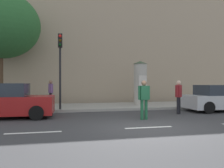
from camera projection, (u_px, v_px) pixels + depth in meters
ground_plane at (149, 127)px, 8.49m from camera, size 80.00×80.00×0.00m
sidewalk_curb at (109, 106)px, 15.31m from camera, size 36.00×4.00×0.15m
lane_markings at (149, 127)px, 8.49m from camera, size 25.80×0.16×0.01m
building_backdrop at (97, 41)px, 20.16m from camera, size 36.00×5.00×10.43m
traffic_light at (60, 59)px, 12.89m from camera, size 0.24×0.45×4.17m
poster_column at (140, 83)px, 15.72m from camera, size 0.98×0.98×2.95m
street_tree at (0, 25)px, 14.22m from camera, size 4.78×4.78×7.03m
pedestrian_near_pole at (179, 94)px, 12.18m from camera, size 0.45×0.44×1.75m
pedestrian_in_light_jacket at (144, 96)px, 10.33m from camera, size 0.58×0.44×1.73m
pedestrian_with_backpack at (51, 91)px, 14.75m from camera, size 0.32×0.59×1.64m
parked_car_silver at (3, 101)px, 10.72m from camera, size 4.48×2.13×1.61m
parked_car_dark at (223, 98)px, 13.46m from camera, size 4.56×2.09×1.50m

